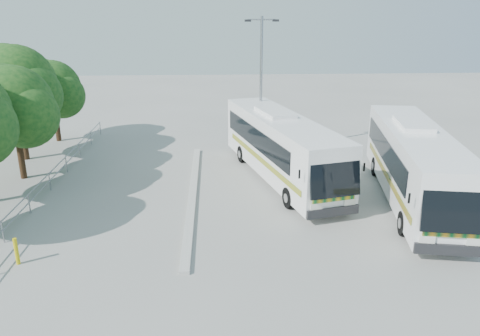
{
  "coord_description": "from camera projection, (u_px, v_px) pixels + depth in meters",
  "views": [
    {
      "loc": [
        -1.09,
        -21.14,
        9.29
      ],
      "look_at": [
        0.19,
        1.44,
        1.61
      ],
      "focal_mm": 35.0,
      "sensor_mm": 36.0,
      "label": 1
    }
  ],
  "objects": [
    {
      "name": "tree_far_d",
      "position": [
        17.0,
        85.0,
        29.09
      ],
      "size": [
        5.62,
        5.3,
        7.33
      ],
      "color": "#382314",
      "rests_on": "ground"
    },
    {
      "name": "railing",
      "position": [
        55.0,
        171.0,
        26.04
      ],
      "size": [
        0.06,
        22.0,
        1.0
      ],
      "color": "gray",
      "rests_on": "ground"
    },
    {
      "name": "lamppost",
      "position": [
        261.0,
        80.0,
        30.36
      ],
      "size": [
        2.18,
        0.46,
        8.92
      ],
      "rotation": [
        0.0,
        0.0,
        0.12
      ],
      "color": "gray",
      "rests_on": "ground"
    },
    {
      "name": "ground",
      "position": [
        238.0,
        208.0,
        23.03
      ],
      "size": [
        100.0,
        100.0,
        0.0
      ],
      "primitive_type": "plane",
      "color": "#9A9A95",
      "rests_on": "ground"
    },
    {
      "name": "coach_main",
      "position": [
        281.0,
        146.0,
        26.5
      ],
      "size": [
        5.63,
        13.13,
        3.58
      ],
      "rotation": [
        0.0,
        0.0,
        0.25
      ],
      "color": "white",
      "rests_on": "ground"
    },
    {
      "name": "coach_adjacent",
      "position": [
        414.0,
        163.0,
        23.46
      ],
      "size": [
        4.86,
        13.38,
        3.64
      ],
      "rotation": [
        0.0,
        0.0,
        -0.17
      ],
      "color": "white",
      "rests_on": "ground"
    },
    {
      "name": "bollard",
      "position": [
        16.0,
        251.0,
        17.83
      ],
      "size": [
        0.16,
        0.16,
        1.09
      ],
      "primitive_type": "cylinder",
      "rotation": [
        0.0,
        0.0,
        0.03
      ],
      "color": "gold",
      "rests_on": "ground"
    },
    {
      "name": "kerb_divider",
      "position": [
        193.0,
        193.0,
        24.77
      ],
      "size": [
        0.4,
        16.0,
        0.15
      ],
      "primitive_type": "cube",
      "color": "#B2B2AD",
      "rests_on": "ground"
    },
    {
      "name": "tree_far_c",
      "position": [
        14.0,
        106.0,
        25.83
      ],
      "size": [
        4.97,
        4.69,
        6.49
      ],
      "color": "#382314",
      "rests_on": "ground"
    },
    {
      "name": "tree_far_e",
      "position": [
        53.0,
        89.0,
        33.68
      ],
      "size": [
        4.54,
        4.28,
        5.92
      ],
      "color": "#382314",
      "rests_on": "ground"
    }
  ]
}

